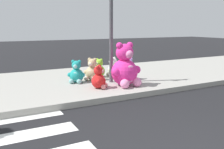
{
  "coord_description": "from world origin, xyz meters",
  "views": [
    {
      "loc": [
        -2.37,
        -2.09,
        1.8
      ],
      "look_at": [
        0.61,
        3.6,
        0.55
      ],
      "focal_mm": 40.05,
      "sensor_mm": 36.0,
      "label": 1
    }
  ],
  "objects_px": {
    "plush_red": "(99,79)",
    "plush_tan": "(92,71)",
    "sign_pole": "(111,24)",
    "plush_lavender": "(128,71)",
    "plush_lime": "(99,70)",
    "plush_pink_large": "(125,68)",
    "plush_white": "(113,68)",
    "plush_teal": "(76,74)"
  },
  "relations": [
    {
      "from": "plush_lime",
      "to": "plush_tan",
      "type": "xyz_separation_m",
      "value": [
        -0.4,
        -0.36,
        0.03
      ]
    },
    {
      "from": "sign_pole",
      "to": "plush_red",
      "type": "bearing_deg",
      "value": -140.26
    },
    {
      "from": "plush_lavender",
      "to": "plush_pink_large",
      "type": "bearing_deg",
      "value": -126.29
    },
    {
      "from": "plush_white",
      "to": "sign_pole",
      "type": "bearing_deg",
      "value": -120.83
    },
    {
      "from": "plush_lavender",
      "to": "plush_teal",
      "type": "bearing_deg",
      "value": 169.28
    },
    {
      "from": "plush_lavender",
      "to": "plush_tan",
      "type": "relative_size",
      "value": 1.0
    },
    {
      "from": "plush_lavender",
      "to": "plush_tan",
      "type": "bearing_deg",
      "value": 158.72
    },
    {
      "from": "sign_pole",
      "to": "plush_pink_large",
      "type": "xyz_separation_m",
      "value": [
        0.14,
        -0.59,
        -1.21
      ]
    },
    {
      "from": "plush_lime",
      "to": "plush_red",
      "type": "distance_m",
      "value": 1.53
    },
    {
      "from": "sign_pole",
      "to": "plush_lime",
      "type": "distance_m",
      "value": 1.69
    },
    {
      "from": "plush_lime",
      "to": "plush_teal",
      "type": "xyz_separation_m",
      "value": [
        -0.94,
        -0.46,
        0.03
      ]
    },
    {
      "from": "sign_pole",
      "to": "plush_pink_large",
      "type": "height_order",
      "value": "sign_pole"
    },
    {
      "from": "sign_pole",
      "to": "plush_pink_large",
      "type": "bearing_deg",
      "value": -76.68
    },
    {
      "from": "sign_pole",
      "to": "plush_white",
      "type": "height_order",
      "value": "sign_pole"
    },
    {
      "from": "plush_white",
      "to": "plush_tan",
      "type": "bearing_deg",
      "value": -158.32
    },
    {
      "from": "plush_teal",
      "to": "plush_white",
      "type": "distance_m",
      "value": 1.54
    },
    {
      "from": "sign_pole",
      "to": "plush_white",
      "type": "xyz_separation_m",
      "value": [
        0.52,
        0.87,
        -1.45
      ]
    },
    {
      "from": "plush_lavender",
      "to": "plush_teal",
      "type": "height_order",
      "value": "plush_lavender"
    },
    {
      "from": "sign_pole",
      "to": "plush_lavender",
      "type": "height_order",
      "value": "sign_pole"
    },
    {
      "from": "plush_teal",
      "to": "plush_red",
      "type": "xyz_separation_m",
      "value": [
        0.31,
        -0.93,
        -0.02
      ]
    },
    {
      "from": "plush_pink_large",
      "to": "plush_red",
      "type": "height_order",
      "value": "plush_pink_large"
    },
    {
      "from": "plush_pink_large",
      "to": "plush_tan",
      "type": "xyz_separation_m",
      "value": [
        -0.54,
        1.09,
        -0.21
      ]
    },
    {
      "from": "plush_pink_large",
      "to": "plush_teal",
      "type": "height_order",
      "value": "plush_pink_large"
    },
    {
      "from": "plush_lime",
      "to": "sign_pole",
      "type": "bearing_deg",
      "value": -89.54
    },
    {
      "from": "plush_lime",
      "to": "plush_red",
      "type": "bearing_deg",
      "value": -114.41
    },
    {
      "from": "plush_white",
      "to": "plush_lavender",
      "type": "bearing_deg",
      "value": -81.18
    },
    {
      "from": "plush_red",
      "to": "plush_tan",
      "type": "distance_m",
      "value": 1.06
    },
    {
      "from": "sign_pole",
      "to": "plush_lavender",
      "type": "bearing_deg",
      "value": 8.47
    },
    {
      "from": "sign_pole",
      "to": "plush_lime",
      "type": "relative_size",
      "value": 5.23
    },
    {
      "from": "plush_white",
      "to": "plush_pink_large",
      "type": "bearing_deg",
      "value": -104.64
    },
    {
      "from": "plush_lime",
      "to": "plush_lavender",
      "type": "bearing_deg",
      "value": -49.84
    },
    {
      "from": "plush_tan",
      "to": "plush_lavender",
      "type": "bearing_deg",
      "value": -21.28
    },
    {
      "from": "plush_red",
      "to": "plush_teal",
      "type": "bearing_deg",
      "value": 108.72
    },
    {
      "from": "plush_teal",
      "to": "plush_tan",
      "type": "bearing_deg",
      "value": 10.9
    },
    {
      "from": "plush_lime",
      "to": "plush_white",
      "type": "bearing_deg",
      "value": 0.93
    },
    {
      "from": "plush_red",
      "to": "plush_white",
      "type": "height_order",
      "value": "plush_red"
    },
    {
      "from": "plush_lavender",
      "to": "plush_tan",
      "type": "distance_m",
      "value": 1.12
    },
    {
      "from": "plush_teal",
      "to": "plush_tan",
      "type": "height_order",
      "value": "plush_tan"
    },
    {
      "from": "sign_pole",
      "to": "plush_red",
      "type": "distance_m",
      "value": 1.67
    },
    {
      "from": "plush_lime",
      "to": "plush_tan",
      "type": "bearing_deg",
      "value": -137.98
    },
    {
      "from": "plush_lavender",
      "to": "plush_tan",
      "type": "height_order",
      "value": "plush_tan"
    },
    {
      "from": "plush_pink_large",
      "to": "plush_lavender",
      "type": "xyz_separation_m",
      "value": [
        0.5,
        0.68,
        -0.21
      ]
    }
  ]
}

